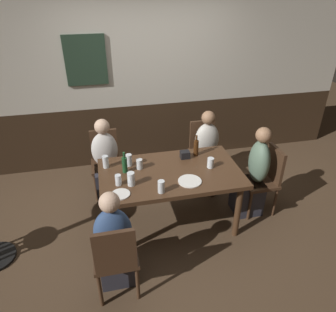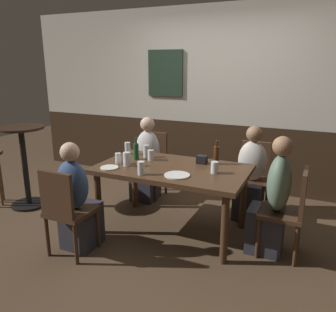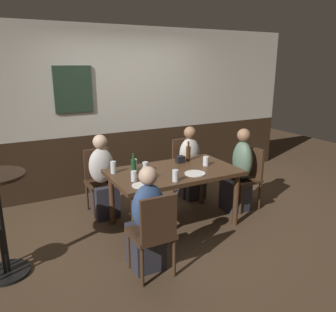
{
  "view_description": "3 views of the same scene",
  "coord_description": "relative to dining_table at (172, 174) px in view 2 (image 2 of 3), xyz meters",
  "views": [
    {
      "loc": [
        -0.68,
        -2.9,
        2.65
      ],
      "look_at": [
        -0.02,
        0.04,
        0.93
      ],
      "focal_mm": 33.37,
      "sensor_mm": 36.0,
      "label": 1
    },
    {
      "loc": [
        1.39,
        -3.13,
        1.81
      ],
      "look_at": [
        -0.04,
        -0.01,
        0.86
      ],
      "focal_mm": 35.97,
      "sensor_mm": 36.0,
      "label": 2
    },
    {
      "loc": [
        -1.93,
        -3.49,
        2.04
      ],
      "look_at": [
        -0.08,
        0.01,
        0.93
      ],
      "focal_mm": 35.81,
      "sensor_mm": 36.0,
      "label": 3
    }
  ],
  "objects": [
    {
      "name": "condiment_caddy",
      "position": [
        0.24,
        0.26,
        0.13
      ],
      "size": [
        0.11,
        0.09,
        0.09
      ],
      "primitive_type": "cube",
      "color": "black",
      "rests_on": "dining_table"
    },
    {
      "name": "chair_head_east",
      "position": [
        1.21,
        0.0,
        -0.16
      ],
      "size": [
        0.4,
        0.4,
        0.88
      ],
      "color": "#422B1C",
      "rests_on": "ground_plane"
    },
    {
      "name": "plate_white_large",
      "position": [
        0.16,
        -0.24,
        0.09
      ],
      "size": [
        0.25,
        0.25,
        0.01
      ],
      "primitive_type": "cylinder",
      "color": "white",
      "rests_on": "dining_table"
    },
    {
      "name": "beer_bottle_brown",
      "position": [
        0.39,
        0.3,
        0.19
      ],
      "size": [
        0.06,
        0.06,
        0.27
      ],
      "color": "#42230F",
      "rests_on": "dining_table"
    },
    {
      "name": "pint_glass_stout",
      "position": [
        -0.46,
        -0.16,
        0.15
      ],
      "size": [
        0.08,
        0.08,
        0.15
      ],
      "color": "silver",
      "rests_on": "dining_table"
    },
    {
      "name": "pint_glass_amber",
      "position": [
        -0.7,
        0.25,
        0.15
      ],
      "size": [
        0.07,
        0.07,
        0.15
      ],
      "color": "silver",
      "rests_on": "dining_table"
    },
    {
      "name": "chair_left_far",
      "position": [
        -0.7,
        0.88,
        -0.16
      ],
      "size": [
        0.4,
        0.4,
        0.88
      ],
      "color": "#422B1C",
      "rests_on": "ground_plane"
    },
    {
      "name": "plate_white_small",
      "position": [
        -0.59,
        -0.31,
        0.09
      ],
      "size": [
        0.19,
        0.19,
        0.01
      ],
      "primitive_type": "cylinder",
      "color": "white",
      "rests_on": "dining_table"
    },
    {
      "name": "chair_left_near",
      "position": [
        -0.7,
        -0.88,
        -0.16
      ],
      "size": [
        0.4,
        0.4,
        0.88
      ],
      "color": "#422B1C",
      "rests_on": "ground_plane"
    },
    {
      "name": "person_left_near",
      "position": [
        -0.7,
        -0.72,
        -0.2
      ],
      "size": [
        0.34,
        0.37,
        1.1
      ],
      "color": "#2D2D38",
      "rests_on": "ground_plane"
    },
    {
      "name": "beer_glass_half",
      "position": [
        -0.44,
        0.23,
        0.15
      ],
      "size": [
        0.07,
        0.07,
        0.14
      ],
      "color": "silver",
      "rests_on": "dining_table"
    },
    {
      "name": "chair_right_far",
      "position": [
        0.7,
        0.88,
        -0.16
      ],
      "size": [
        0.4,
        0.4,
        0.88
      ],
      "color": "#422B1C",
      "rests_on": "ground_plane"
    },
    {
      "name": "person_head_east",
      "position": [
        1.05,
        0.0,
        -0.17
      ],
      "size": [
        0.37,
        0.34,
        1.17
      ],
      "color": "#2D2D38",
      "rests_on": "ground_plane"
    },
    {
      "name": "pint_glass_pale",
      "position": [
        -0.59,
        -0.13,
        0.14
      ],
      "size": [
        0.07,
        0.07,
        0.12
      ],
      "color": "silver",
      "rests_on": "dining_table"
    },
    {
      "name": "person_left_far",
      "position": [
        -0.7,
        0.72,
        -0.19
      ],
      "size": [
        0.34,
        0.37,
        1.12
      ],
      "color": "#2D2D38",
      "rests_on": "ground_plane"
    },
    {
      "name": "beer_bottle_green",
      "position": [
        -0.5,
        0.1,
        0.18
      ],
      "size": [
        0.06,
        0.06,
        0.25
      ],
      "color": "#194723",
      "rests_on": "dining_table"
    },
    {
      "name": "ground_plane",
      "position": [
        0.0,
        0.0,
        -0.66
      ],
      "size": [
        12.0,
        12.0,
        0.0
      ],
      "primitive_type": "plane",
      "color": "#4C3826"
    },
    {
      "name": "highball_clear",
      "position": [
        0.47,
        -0.01,
        0.13
      ],
      "size": [
        0.08,
        0.08,
        0.12
      ],
      "color": "silver",
      "rests_on": "dining_table"
    },
    {
      "name": "wall_back",
      "position": [
        -0.01,
        1.65,
        0.64
      ],
      "size": [
        6.4,
        0.13,
        2.6
      ],
      "color": "#332316",
      "rests_on": "ground_plane"
    },
    {
      "name": "dining_table",
      "position": [
        0.0,
        0.0,
        0.0
      ],
      "size": [
        1.59,
        0.93,
        0.74
      ],
      "color": "#472D1C",
      "rests_on": "ground_plane"
    },
    {
      "name": "person_right_far",
      "position": [
        0.7,
        0.72,
        -0.19
      ],
      "size": [
        0.34,
        0.37,
        1.11
      ],
      "color": "#2D2D38",
      "rests_on": "ground_plane"
    },
    {
      "name": "beer_glass_tall",
      "position": [
        -0.18,
        -0.36,
        0.14
      ],
      "size": [
        0.07,
        0.07,
        0.13
      ],
      "color": "silver",
      "rests_on": "dining_table"
    },
    {
      "name": "side_bar_table",
      "position": [
        -1.99,
        -0.16,
        -0.04
      ],
      "size": [
        0.56,
        0.56,
        1.05
      ],
      "color": "black",
      "rests_on": "ground_plane"
    },
    {
      "name": "tumbler_short",
      "position": [
        -0.33,
        0.14,
        0.13
      ],
      "size": [
        0.07,
        0.07,
        0.12
      ],
      "color": "silver",
      "rests_on": "dining_table"
    }
  ]
}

